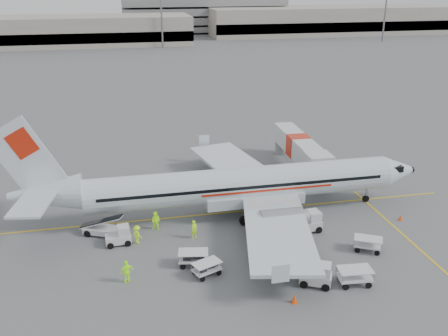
{
  "coord_description": "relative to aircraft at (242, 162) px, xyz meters",
  "views": [
    {
      "loc": [
        -9.3,
        -41.86,
        21.16
      ],
      "look_at": [
        0.0,
        2.0,
        3.8
      ],
      "focal_mm": 40.0,
      "sensor_mm": 36.0,
      "label": 1
    }
  ],
  "objects": [
    {
      "name": "ground",
      "position": [
        -1.19,
        0.53,
        -5.21
      ],
      "size": [
        360.0,
        360.0,
        0.0
      ],
      "primitive_type": "plane",
      "color": "#56595B"
    },
    {
      "name": "stripe_lead",
      "position": [
        -1.19,
        0.53,
        -5.21
      ],
      "size": [
        44.0,
        0.2,
        0.01
      ],
      "primitive_type": "cube",
      "color": "yellow",
      "rests_on": "ground"
    },
    {
      "name": "stripe_cross",
      "position": [
        12.81,
        -7.47,
        -5.21
      ],
      "size": [
        0.2,
        20.0,
        0.01
      ],
      "primitive_type": "cube",
      "color": "yellow",
      "rests_on": "ground"
    },
    {
      "name": "terminal_west",
      "position": [
        -41.19,
        130.53,
        -0.71
      ],
      "size": [
        110.0,
        22.0,
        9.0
      ],
      "primitive_type": null,
      "color": "gray",
      "rests_on": "ground"
    },
    {
      "name": "terminal_east",
      "position": [
        68.81,
        145.53,
        -0.21
      ],
      "size": [
        90.0,
        26.0,
        10.0
      ],
      "primitive_type": null,
      "color": "gray",
      "rests_on": "ground"
    },
    {
      "name": "parking_garage",
      "position": [
        23.81,
        160.53,
        1.79
      ],
      "size": [
        62.0,
        24.0,
        14.0
      ],
      "primitive_type": null,
      "color": "slate",
      "rests_on": "ground"
    },
    {
      "name": "treeline",
      "position": [
        -1.19,
        175.53,
        -2.21
      ],
      "size": [
        300.0,
        3.0,
        6.0
      ],
      "primitive_type": null,
      "color": "black",
      "rests_on": "ground"
    },
    {
      "name": "mast_center",
      "position": [
        3.81,
        118.53,
        5.79
      ],
      "size": [
        3.2,
        1.2,
        22.0
      ],
      "primitive_type": null,
      "color": "slate",
      "rests_on": "ground"
    },
    {
      "name": "mast_east",
      "position": [
        78.81,
        118.53,
        5.79
      ],
      "size": [
        3.2,
        1.2,
        22.0
      ],
      "primitive_type": null,
      "color": "slate",
      "rests_on": "ground"
    },
    {
      "name": "aircraft",
      "position": [
        0.0,
        0.0,
        0.0
      ],
      "size": [
        37.91,
        29.77,
        10.42
      ],
      "primitive_type": null,
      "rotation": [
        0.0,
        0.0,
        0.0
      ],
      "color": "silver",
      "rests_on": "ground"
    },
    {
      "name": "jet_bridge",
      "position": [
        9.06,
        9.84,
        -3.16
      ],
      "size": [
        3.17,
        15.7,
        4.11
      ],
      "primitive_type": null,
      "rotation": [
        0.0,
        0.0,
        -0.01
      ],
      "color": "silver",
      "rests_on": "ground"
    },
    {
      "name": "belt_loader",
      "position": [
        -12.73,
        -1.47,
        -3.97
      ],
      "size": [
        4.9,
        3.47,
        2.49
      ],
      "primitive_type": null,
      "rotation": [
        0.0,
        0.0,
        -0.42
      ],
      "color": "silver",
      "rests_on": "ground"
    },
    {
      "name": "tug_fore",
      "position": [
        4.83,
        -4.51,
        -4.29
      ],
      "size": [
        2.52,
        1.61,
        1.85
      ],
      "primitive_type": null,
      "rotation": [
        0.0,
        0.0,
        0.1
      ],
      "color": "silver",
      "rests_on": "ground"
    },
    {
      "name": "tug_mid",
      "position": [
        2.49,
        -12.4,
        -4.33
      ],
      "size": [
        2.61,
        2.18,
        1.76
      ],
      "primitive_type": null,
      "rotation": [
        0.0,
        0.0,
        -0.46
      ],
      "color": "silver",
      "rests_on": "ground"
    },
    {
      "name": "tug_aft",
      "position": [
        -11.53,
        -3.41,
        -4.4
      ],
      "size": [
        2.19,
        1.36,
        1.62
      ],
      "primitive_type": null,
      "rotation": [
        0.0,
        0.0,
        0.08
      ],
      "color": "silver",
      "rests_on": "ground"
    },
    {
      "name": "cart_loaded_a",
      "position": [
        -5.85,
        -7.95,
        -4.61
      ],
      "size": [
        2.51,
        1.75,
        1.2
      ],
      "primitive_type": null,
      "rotation": [
        0.0,
        0.0,
        -0.18
      ],
      "color": "silver",
      "rests_on": "ground"
    },
    {
      "name": "cart_loaded_b",
      "position": [
        -5.07,
        -9.54,
        -4.66
      ],
      "size": [
        2.44,
        1.98,
        1.11
      ],
      "primitive_type": null,
      "rotation": [
        0.0,
        0.0,
        0.4
      ],
      "color": "silver",
      "rests_on": "ground"
    },
    {
      "name": "cart_empty_a",
      "position": [
        5.28,
        -12.94,
        -4.57
      ],
      "size": [
        2.58,
        1.66,
        1.29
      ],
      "primitive_type": null,
      "rotation": [
        0.0,
        0.0,
        -0.08
      ],
      "color": "silver",
      "rests_on": "ground"
    },
    {
      "name": "cart_empty_b",
      "position": [
        8.47,
        -8.74,
        -4.63
      ],
      "size": [
        2.59,
        2.22,
        1.16
      ],
      "primitive_type": null,
      "rotation": [
        0.0,
        0.0,
        -0.5
      ],
      "color": "silver",
      "rests_on": "ground"
    },
    {
      "name": "cone_nose",
      "position": [
        14.03,
        -4.36,
        -4.92
      ],
      "size": [
        0.36,
        0.36,
        0.59
      ],
      "primitive_type": "cone",
      "color": "#FC4C0C",
      "rests_on": "ground"
    },
    {
      "name": "cone_port",
      "position": [
        3.73,
        15.09,
        -4.93
      ],
      "size": [
        0.34,
        0.34,
        0.56
      ],
      "primitive_type": "cone",
      "color": "#FC4C0C",
      "rests_on": "ground"
    },
    {
      "name": "cone_stbd",
      "position": [
        0.25,
        -14.14,
        -4.87
      ],
      "size": [
        0.42,
        0.42,
        0.68
      ],
      "primitive_type": "cone",
      "color": "#FC4C0C",
      "rests_on": "ground"
    },
    {
      "name": "crew_a",
      "position": [
        -5.1,
        -3.69,
        -4.38
      ],
      "size": [
        0.72,
        0.67,
        1.65
      ],
      "primitive_type": "imported",
      "rotation": [
        0.0,
        0.0,
        0.62
      ],
      "color": "#AFFF12",
      "rests_on": "ground"
    },
    {
      "name": "crew_b",
      "position": [
        -8.2,
        -1.48,
        -4.35
      ],
      "size": [
        1.06,
        1.0,
        1.73
      ],
      "primitive_type": "imported",
      "rotation": [
        0.0,
        0.0,
        -0.56
      ],
      "color": "#AFFF12",
      "rests_on": "ground"
    },
    {
      "name": "crew_c",
      "position": [
        -9.94,
        -3.52,
        -4.41
      ],
      "size": [
        1.12,
        1.17,
        1.6
      ],
      "primitive_type": "imported",
      "rotation": [
        0.0,
        0.0,
        2.28
      ],
      "color": "#AFFF12",
      "rests_on": "ground"
    },
    {
      "name": "crew_d",
      "position": [
        -10.96,
        -9.22,
        -4.32
      ],
      "size": [
        1.13,
        0.74,
        1.79
      ],
      "primitive_type": "imported",
      "rotation": [
        0.0,
        0.0,
        3.46
      ],
      "color": "#AFFF12",
      "rests_on": "ground"
    }
  ]
}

